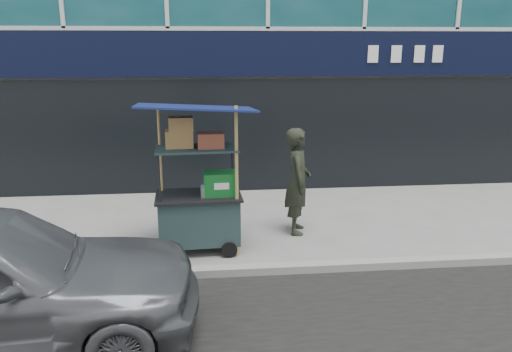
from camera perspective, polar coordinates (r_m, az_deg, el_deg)
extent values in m
plane|color=slate|center=(7.37, 4.92, -10.16)|extent=(80.00, 80.00, 0.00)
cube|color=gray|center=(7.17, 5.22, -10.40)|extent=(80.00, 0.18, 0.12)
cube|color=black|center=(10.49, 1.35, 13.75)|extent=(15.68, 0.06, 0.90)
cube|color=black|center=(10.70, 1.26, 4.62)|extent=(15.68, 0.04, 2.40)
cube|color=#1B2E2F|center=(7.75, -6.52, -4.90)|extent=(1.24, 0.76, 0.71)
cylinder|color=black|center=(7.54, -9.57, -8.71)|extent=(0.24, 0.06, 0.24)
cylinder|color=black|center=(7.56, -3.08, -8.44)|extent=(0.24, 0.06, 0.24)
cube|color=black|center=(7.63, -6.60, -2.26)|extent=(1.33, 0.85, 0.04)
cylinder|color=black|center=(7.24, -10.98, -0.42)|extent=(0.03, 0.03, 0.76)
cylinder|color=black|center=(7.27, -2.23, -0.09)|extent=(0.03, 0.03, 0.76)
cylinder|color=black|center=(7.83, -10.81, 0.74)|extent=(0.03, 0.03, 0.76)
cylinder|color=black|center=(7.86, -2.71, 1.05)|extent=(0.03, 0.03, 0.76)
cube|color=#1B2E2F|center=(7.44, -6.77, 3.16)|extent=(1.24, 0.76, 0.03)
cylinder|color=olive|center=(7.30, -2.22, -0.85)|extent=(0.05, 0.05, 2.27)
cylinder|color=olive|center=(7.87, -10.76, -0.33)|extent=(0.04, 0.04, 2.17)
cube|color=#0D1E4C|center=(7.35, -6.91, 7.78)|extent=(1.77, 1.29, 0.20)
cube|color=#0E5A18|center=(7.54, -4.06, -0.84)|extent=(0.52, 0.38, 0.35)
cylinder|color=silver|center=(7.40, -6.10, -1.80)|extent=(0.07, 0.07, 0.20)
cylinder|color=#1833B5|center=(7.37, -6.12, -0.98)|extent=(0.03, 0.03, 0.02)
cube|color=olive|center=(7.46, -8.75, 4.22)|extent=(0.42, 0.32, 0.25)
cube|color=brown|center=(7.38, -5.21, 4.09)|extent=(0.40, 0.30, 0.22)
cube|color=olive|center=(7.41, -8.58, 5.93)|extent=(0.37, 0.28, 0.20)
imported|color=black|center=(8.34, 4.79, -0.59)|extent=(0.52, 0.71, 1.79)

